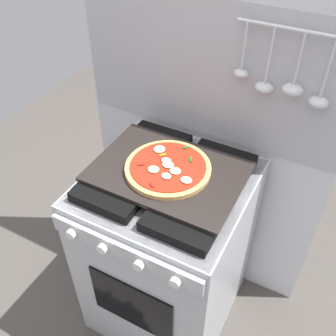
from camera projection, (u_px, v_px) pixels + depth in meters
ground_plane at (168, 302)px, 2.00m from camera, size 4.00×4.00×0.00m
kitchen_backsplash at (204, 148)px, 1.70m from camera, size 1.10×0.09×1.55m
stove at (168, 249)px, 1.70m from camera, size 0.60×0.64×0.90m
baking_tray at (168, 172)px, 1.40m from camera, size 0.54×0.38×0.02m
pizza_left at (169, 167)px, 1.39m from camera, size 0.31×0.31×0.03m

